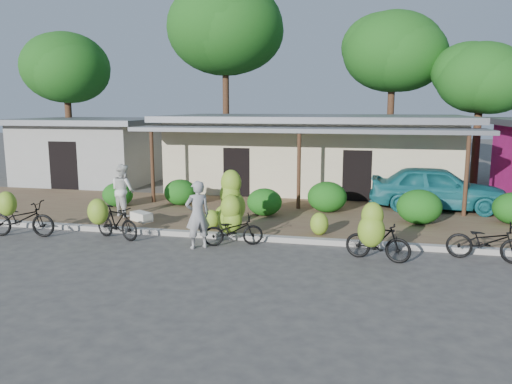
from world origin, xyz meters
TOP-DOWN VIEW (x-y plane):
  - ground at (0.00, 0.00)m, footprint 100.00×100.00m
  - sidewalk at (0.00, 5.00)m, footprint 60.00×6.00m
  - curb at (0.00, 2.00)m, footprint 60.00×0.25m
  - shop_main at (0.00, 10.93)m, footprint 13.00×8.50m
  - shop_grey at (-11.00, 10.99)m, footprint 7.00×6.00m
  - tree_back_left at (-13.69, 13.11)m, footprint 4.79×4.64m
  - tree_far_center at (-5.69, 16.11)m, footprint 6.42×6.40m
  - tree_center_right at (3.31, 16.61)m, footprint 5.34×5.23m
  - tree_near_right at (7.31, 14.61)m, footprint 4.37×4.18m
  - hedge_0 at (-6.52, 5.04)m, footprint 1.13×1.01m
  - hedge_1 at (-4.38, 5.81)m, footprint 1.23×1.11m
  - hedge_2 at (-0.96, 4.70)m, footprint 1.18×1.06m
  - hedge_3 at (1.05, 5.74)m, footprint 1.36×1.23m
  - hedge_4 at (4.00, 4.59)m, footprint 1.39×1.25m
  - bike_far_left at (-7.41, 0.86)m, footprint 2.07×1.35m
  - bike_left at (-4.62, 1.14)m, footprint 1.67×1.34m
  - bike_center at (-1.25, 1.63)m, footprint 1.72×1.38m
  - bike_right at (2.62, 0.61)m, footprint 1.69×1.34m
  - bike_far_right at (5.29, 1.37)m, footprint 1.96×1.01m
  - loose_banana_a at (-1.91, 2.96)m, footprint 0.51×0.43m
  - loose_banana_b at (-2.13, 2.52)m, footprint 0.47×0.40m
  - loose_banana_c at (1.09, 2.53)m, footprint 0.52×0.45m
  - sack_near at (-2.23, 2.93)m, footprint 0.93×0.66m
  - sack_far at (-4.67, 3.07)m, footprint 0.84×0.71m
  - vendor at (-2.00, 0.90)m, footprint 0.80×0.75m
  - bystander at (-5.56, 3.62)m, footprint 1.07×1.00m
  - teal_van at (4.81, 7.00)m, footprint 4.69×2.08m

SIDE VIEW (x-z plane):
  - ground at x=0.00m, z-range 0.00..0.00m
  - sidewalk at x=0.00m, z-range 0.00..0.12m
  - curb at x=0.00m, z-range 0.00..0.15m
  - sack_far at x=-4.67m, z-range 0.12..0.40m
  - sack_near at x=-2.23m, z-range 0.12..0.42m
  - loose_banana_b at x=-2.13m, z-range 0.12..0.71m
  - loose_banana_a at x=-1.91m, z-range 0.12..0.76m
  - loose_banana_c at x=1.09m, z-range 0.12..0.78m
  - bike_far_right at x=5.29m, z-range 0.00..0.98m
  - hedge_0 at x=-6.52m, z-range 0.12..1.00m
  - hedge_2 at x=-0.96m, z-range 0.12..1.04m
  - bike_left at x=-4.62m, z-range -0.06..1.22m
  - bike_far_left at x=-7.41m, z-range -0.14..1.31m
  - hedge_1 at x=-4.38m, z-range 0.12..1.08m
  - hedge_3 at x=1.05m, z-range 0.12..1.18m
  - hedge_4 at x=4.00m, z-range 0.12..1.20m
  - bike_right at x=2.62m, z-range -0.11..1.47m
  - bike_center at x=-1.25m, z-range -0.20..1.82m
  - teal_van at x=4.81m, z-range 0.12..1.69m
  - vendor at x=-2.00m, z-range 0.00..1.83m
  - bystander at x=-5.56m, z-range 0.12..1.87m
  - shop_grey at x=-11.00m, z-range 0.04..3.19m
  - shop_main at x=0.00m, z-range 0.05..3.40m
  - tree_near_right at x=7.31m, z-range 1.78..8.58m
  - tree_back_left at x=-13.69m, z-range 2.04..9.70m
  - tree_center_right at x=3.31m, z-range 2.33..10.99m
  - tree_far_center at x=-5.69m, z-range 2.81..13.34m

